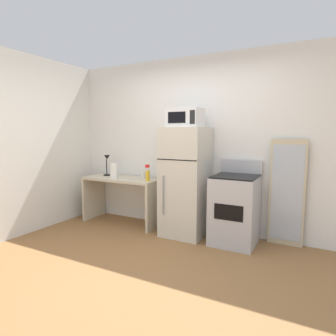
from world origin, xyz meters
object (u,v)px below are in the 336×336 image
desk_lamp (107,162)px  coffee_mug (143,175)px  oven_range (235,209)px  desk (123,191)px  microwave (185,118)px  refrigerator (185,182)px  leaning_mirror (287,193)px  paper_towel_roll (114,171)px  spray_bottle (148,174)px

desk_lamp → coffee_mug: bearing=4.8°
oven_range → coffee_mug: bearing=175.1°
desk_lamp → oven_range: size_ratio=0.32×
desk → oven_range: (1.87, -0.03, -0.07)m
desk → microwave: 1.62m
desk_lamp → refrigerator: size_ratio=0.23×
desk → coffee_mug: coffee_mug is taller
microwave → refrigerator: bearing=90.3°
microwave → oven_range: size_ratio=0.42×
desk_lamp → microwave: bearing=-3.7°
leaning_mirror → paper_towel_roll: bearing=-172.2°
oven_range → leaning_mirror: size_ratio=0.79×
coffee_mug → microwave: bearing=-10.9°
microwave → leaning_mirror: (1.34, 0.28, -0.98)m
leaning_mirror → coffee_mug: bearing=-176.7°
spray_bottle → microwave: 1.03m
spray_bottle → refrigerator: 0.61m
coffee_mug → desk_lamp: bearing=-175.2°
coffee_mug → oven_range: bearing=-4.9°
coffee_mug → microwave: (0.80, -0.15, 0.89)m
spray_bottle → refrigerator: size_ratio=0.16×
desk → coffee_mug: (0.34, 0.10, 0.26)m
desk → spray_bottle: spray_bottle is taller
paper_towel_roll → leaning_mirror: 2.58m
paper_towel_roll → spray_bottle: 0.61m
coffee_mug → spray_bottle: bearing=-42.8°
refrigerator → leaning_mirror: refrigerator is taller
paper_towel_roll → microwave: microwave is taller
refrigerator → leaning_mirror: 1.36m
desk_lamp → coffee_mug: desk_lamp is taller
paper_towel_roll → refrigerator: 1.23m
desk_lamp → oven_range: bearing=-1.9°
microwave → oven_range: 1.42m
coffee_mug → leaning_mirror: (2.14, 0.12, -0.10)m
desk_lamp → refrigerator: 1.51m
coffee_mug → refrigerator: bearing=-9.4°
desk_lamp → coffee_mug: (0.69, 0.06, -0.19)m
desk_lamp → microwave: (1.49, -0.10, 0.69)m
desk → desk_lamp: 0.58m
spray_bottle → microwave: bearing=2.6°
desk → microwave: microwave is taller
coffee_mug → refrigerator: (0.80, -0.13, -0.02)m
desk_lamp → spray_bottle: (0.89, -0.12, -0.14)m
spray_bottle → coffee_mug: bearing=137.2°
desk → spray_bottle: 0.62m
desk → leaning_mirror: (2.48, 0.23, 0.17)m
desk → spray_bottle: size_ratio=5.17×
desk_lamp → oven_range: 2.28m
paper_towel_roll → coffee_mug: bearing=28.6°
oven_range → leaning_mirror: 0.70m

